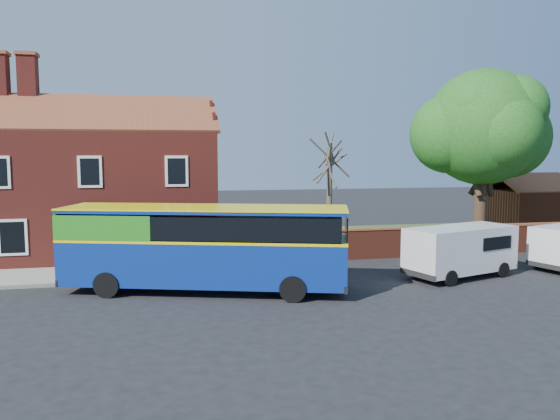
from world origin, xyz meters
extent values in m
plane|color=black|center=(0.00, 0.00, 0.00)|extent=(120.00, 120.00, 0.00)
cube|color=gray|center=(-7.00, 5.75, 0.06)|extent=(18.00, 3.50, 0.12)
cube|color=slate|center=(-7.00, 4.00, 0.07)|extent=(18.00, 0.15, 0.14)
cube|color=#426B28|center=(13.00, 13.00, 0.02)|extent=(26.00, 12.00, 0.04)
cube|color=maroon|center=(-7.00, 11.50, 3.25)|extent=(12.00, 8.00, 6.50)
cube|color=brown|center=(-7.00, 9.50, 7.50)|extent=(12.30, 4.08, 2.16)
cube|color=brown|center=(-7.00, 13.50, 7.50)|extent=(12.30, 4.08, 2.16)
cube|color=maroon|center=(-10.40, 11.50, 9.40)|extent=(0.90, 0.90, 2.20)
cube|color=black|center=(-7.00, 7.47, 4.60)|extent=(1.10, 0.06, 1.50)
cube|color=#4C0F19|center=(-7.00, 7.45, 1.10)|extent=(0.95, 0.04, 2.10)
cube|color=silver|center=(-7.00, 7.47, 1.15)|extent=(1.20, 0.06, 2.30)
cube|color=#200A2F|center=(-7.00, 7.44, 2.80)|extent=(2.00, 0.06, 0.60)
cube|color=maroon|center=(13.00, 7.00, 0.75)|extent=(22.00, 0.30, 1.50)
cube|color=brown|center=(13.00, 7.00, 1.55)|extent=(22.00, 0.38, 0.10)
cube|color=maroon|center=(22.00, 13.00, 1.50)|extent=(8.00, 5.00, 3.00)
cube|color=brown|center=(22.00, 14.25, 3.55)|extent=(8.20, 2.56, 1.24)
cube|color=navy|center=(-2.05, 1.99, 1.27)|extent=(11.39, 5.90, 1.76)
cube|color=yellow|center=(-2.05, 1.99, 2.15)|extent=(11.41, 5.92, 0.10)
cube|color=black|center=(-2.05, 1.99, 2.67)|extent=(10.97, 5.79, 0.88)
cube|color=#27841C|center=(-5.54, 3.06, 2.67)|extent=(4.42, 3.79, 0.94)
cube|color=navy|center=(-2.05, 1.99, 3.27)|extent=(11.39, 5.90, 0.14)
cube|color=yellow|center=(-2.05, 1.99, 3.35)|extent=(11.44, 5.95, 0.06)
cylinder|color=black|center=(-5.82, 1.78, 0.50)|extent=(1.03, 0.56, 1.00)
cylinder|color=black|center=(-5.05, 4.27, 0.50)|extent=(1.03, 0.56, 1.00)
cylinder|color=black|center=(0.95, -0.30, 0.50)|extent=(1.03, 0.56, 1.00)
cylinder|color=black|center=(1.72, 2.19, 0.50)|extent=(1.03, 0.56, 1.00)
cube|color=silver|center=(9.12, 2.13, 1.27)|extent=(5.48, 3.51, 1.94)
cube|color=black|center=(11.30, 2.84, 1.58)|extent=(0.61, 1.67, 0.76)
cube|color=black|center=(11.51, 2.90, 0.41)|extent=(0.72, 1.97, 0.24)
cylinder|color=black|center=(7.86, 0.71, 0.34)|extent=(0.71, 0.42, 0.67)
cylinder|color=black|center=(7.27, 2.54, 0.34)|extent=(0.71, 0.42, 0.67)
cylinder|color=black|center=(10.97, 1.72, 0.34)|extent=(0.71, 0.42, 0.67)
cylinder|color=black|center=(10.37, 3.55, 0.34)|extent=(0.71, 0.42, 0.67)
cylinder|color=black|center=(13.74, 3.01, 0.31)|extent=(0.66, 0.40, 0.62)
cylinder|color=black|center=(14.56, 9.36, 2.13)|extent=(0.74, 0.74, 4.27)
sphere|color=#347925|center=(14.56, 9.36, 6.96)|extent=(6.68, 6.68, 6.68)
sphere|color=#347925|center=(16.50, 9.73, 6.40)|extent=(4.82, 4.82, 4.82)
sphere|color=#347925|center=(12.79, 9.92, 6.59)|extent=(4.64, 4.64, 4.64)
cylinder|color=#4C4238|center=(5.76, 10.83, 2.91)|extent=(0.33, 0.33, 5.81)
cylinder|color=#4C4238|center=(5.76, 10.83, 4.98)|extent=(0.34, 2.84, 2.28)
cylinder|color=#4C4238|center=(5.76, 10.83, 4.78)|extent=(1.48, 2.09, 2.09)
cylinder|color=#4C4238|center=(5.76, 10.83, 5.19)|extent=(2.38, 1.09, 2.32)
camera|label=1|loc=(-3.59, -19.42, 5.48)|focal=35.00mm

